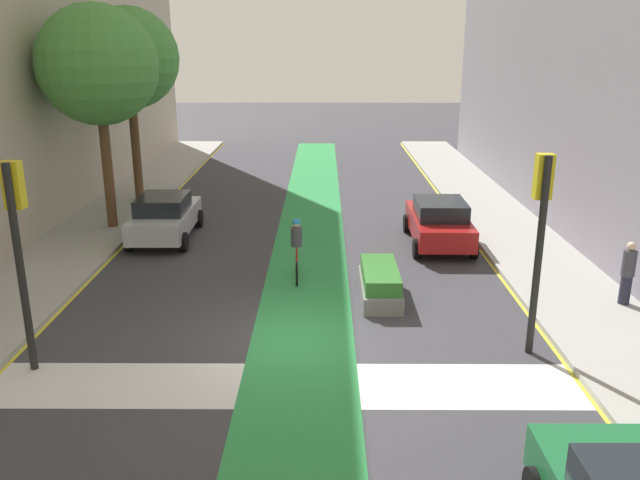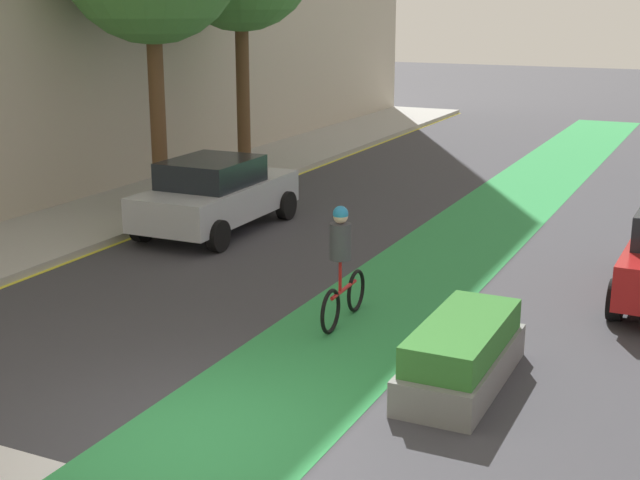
# 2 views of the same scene
# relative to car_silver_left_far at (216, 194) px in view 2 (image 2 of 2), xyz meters

# --- Properties ---
(ground_plane) EXTENTS (120.00, 120.00, 0.00)m
(ground_plane) POSITION_rel_car_silver_left_far_xyz_m (4.72, -8.06, -0.80)
(ground_plane) COLOR #38383D
(bike_lane_paint) EXTENTS (2.40, 60.00, 0.01)m
(bike_lane_paint) POSITION_rel_car_silver_left_far_xyz_m (5.03, -8.06, -0.80)
(bike_lane_paint) COLOR #2D8C47
(bike_lane_paint) RESTS_ON ground_plane
(car_silver_left_far) EXTENTS (2.06, 4.22, 1.57)m
(car_silver_left_far) POSITION_rel_car_silver_left_far_xyz_m (0.00, 0.00, 0.00)
(car_silver_left_far) COLOR #B2B7BF
(car_silver_left_far) RESTS_ON ground_plane
(cyclist_in_lane) EXTENTS (0.32, 1.73, 1.86)m
(cyclist_in_lane) POSITION_rel_car_silver_left_far_xyz_m (4.74, -4.03, 0.17)
(cyclist_in_lane) COLOR black
(cyclist_in_lane) RESTS_ON ground_plane
(median_planter) EXTENTS (1.02, 2.63, 0.85)m
(median_planter) POSITION_rel_car_silver_left_far_xyz_m (7.03, -5.37, -0.40)
(median_planter) COLOR slate
(median_planter) RESTS_ON ground_plane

